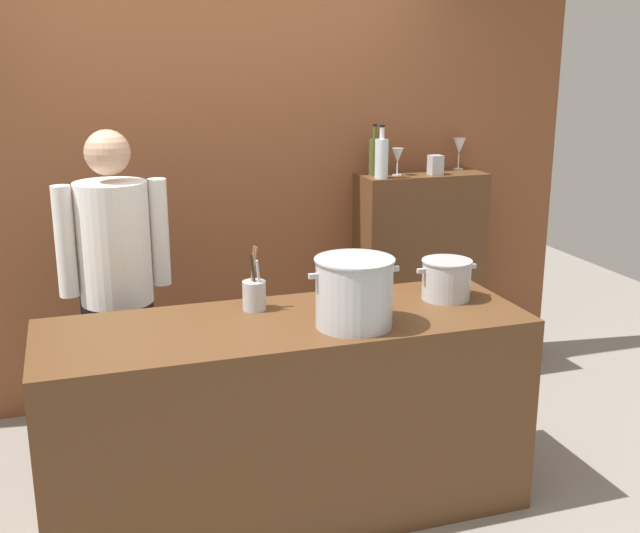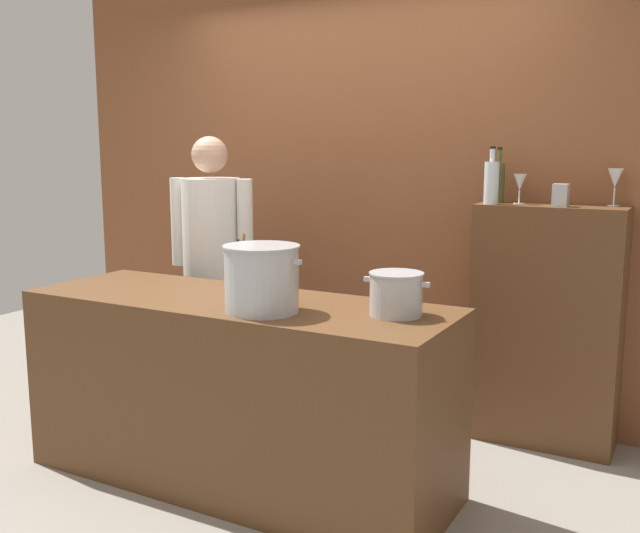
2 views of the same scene
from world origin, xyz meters
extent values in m
plane|color=gray|center=(0.00, 0.00, 0.00)|extent=(8.00, 8.00, 0.00)
cube|color=brown|center=(0.00, 1.40, 1.50)|extent=(4.40, 0.10, 3.00)
cube|color=brown|center=(0.00, 0.00, 0.45)|extent=(2.08, 0.70, 0.90)
cube|color=brown|center=(1.18, 1.19, 0.65)|extent=(0.76, 0.32, 1.30)
cylinder|color=black|center=(-0.55, 0.69, 0.42)|extent=(0.14, 0.14, 0.84)
cylinder|color=black|center=(-0.75, 0.66, 0.42)|extent=(0.14, 0.14, 0.84)
cylinder|color=white|center=(-0.65, 0.68, 1.13)|extent=(0.34, 0.34, 0.58)
cube|color=black|center=(-0.68, 0.86, 0.89)|extent=(0.30, 0.06, 0.52)
cylinder|color=white|center=(-0.43, 0.71, 1.16)|extent=(0.09, 0.09, 0.52)
cylinder|color=white|center=(-0.87, 0.65, 1.16)|extent=(0.09, 0.09, 0.52)
sphere|color=tan|center=(-0.65, 0.68, 1.55)|extent=(0.21, 0.21, 0.21)
cylinder|color=#B7BABF|center=(0.25, -0.15, 1.04)|extent=(0.32, 0.32, 0.28)
cylinder|color=#B7BABF|center=(0.25, -0.15, 1.19)|extent=(0.33, 0.33, 0.01)
cube|color=#B7BABF|center=(0.07, -0.15, 1.13)|extent=(0.04, 0.02, 0.02)
cube|color=#B7BABF|center=(0.43, -0.15, 1.13)|extent=(0.04, 0.02, 0.02)
cylinder|color=#B7BABF|center=(0.78, 0.06, 0.99)|extent=(0.22, 0.22, 0.18)
cylinder|color=#B7BABF|center=(0.78, 0.06, 1.08)|extent=(0.23, 0.23, 0.01)
cube|color=#B7BABF|center=(0.65, 0.06, 1.04)|extent=(0.04, 0.02, 0.02)
cube|color=#B7BABF|center=(0.91, 0.06, 1.04)|extent=(0.04, 0.02, 0.02)
cylinder|color=#B7BABF|center=(-0.09, 0.18, 0.97)|extent=(0.10, 0.10, 0.13)
cylinder|color=#262626|center=(-0.09, 0.18, 1.04)|extent=(0.03, 0.01, 0.24)
cylinder|color=#B7BABF|center=(-0.08, 0.16, 1.03)|extent=(0.03, 0.03, 0.21)
cylinder|color=olive|center=(-0.09, 0.19, 1.05)|extent=(0.05, 0.01, 0.26)
cylinder|color=olive|center=(-0.10, 0.19, 1.05)|extent=(0.04, 0.02, 0.27)
cylinder|color=silver|center=(0.88, 1.10, 1.41)|extent=(0.08, 0.08, 0.22)
cylinder|color=silver|center=(0.88, 1.10, 1.56)|extent=(0.03, 0.03, 0.07)
cylinder|color=black|center=(0.88, 1.10, 1.60)|extent=(0.03, 0.03, 0.01)
cylinder|color=#475123|center=(0.89, 1.22, 1.41)|extent=(0.06, 0.06, 0.21)
cylinder|color=#475123|center=(0.89, 1.22, 1.55)|extent=(0.02, 0.02, 0.07)
cylinder|color=black|center=(0.89, 1.22, 1.59)|extent=(0.03, 0.03, 0.01)
cylinder|color=silver|center=(1.01, 1.17, 1.30)|extent=(0.06, 0.06, 0.01)
cylinder|color=silver|center=(1.01, 1.17, 1.34)|extent=(0.01, 0.01, 0.07)
cone|color=silver|center=(1.01, 1.17, 1.42)|extent=(0.07, 0.07, 0.09)
cylinder|color=silver|center=(1.47, 1.27, 1.30)|extent=(0.06, 0.06, 0.01)
cylinder|color=silver|center=(1.47, 1.27, 1.35)|extent=(0.01, 0.01, 0.09)
cone|color=silver|center=(1.47, 1.27, 1.44)|extent=(0.08, 0.08, 0.10)
cube|color=#B2B2B7|center=(1.23, 1.12, 1.36)|extent=(0.07, 0.07, 0.11)
camera|label=1|loc=(-0.83, -3.00, 1.99)|focal=43.55mm
camera|label=2|loc=(1.93, -2.69, 1.61)|focal=40.44mm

